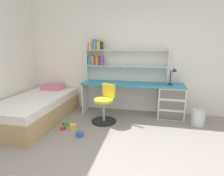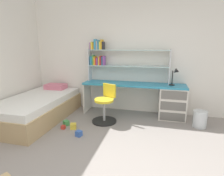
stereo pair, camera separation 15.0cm
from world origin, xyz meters
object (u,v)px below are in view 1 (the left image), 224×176
Objects in this scene: desk at (160,98)px; bed_platform at (36,109)px; swivel_chair at (105,107)px; toy_block_green_4 at (66,124)px; desk_lamp at (174,74)px; waste_bin at (198,118)px; toy_block_blue_1 at (80,134)px; toy_block_yellow_3 at (73,127)px; toy_block_red_0 at (63,128)px; bookshelf_hutch at (113,57)px.

desk is 1.11× the size of bed_platform.
swivel_chair is 8.11× the size of toy_block_green_4.
swivel_chair is (-1.41, -0.53, -0.69)m from desk_lamp.
desk reaches higher than toy_block_green_4.
desk_lamp is at bearing 146.02° from waste_bin.
toy_block_blue_1 is 0.34m from toy_block_yellow_3.
toy_block_red_0 is at bearing -140.76° from swivel_chair.
bed_platform is at bearing -172.84° from waste_bin.
toy_block_blue_1 is 1.00× the size of toy_block_green_4.
swivel_chair is 2.40× the size of waste_bin.
toy_block_red_0 is 0.17m from toy_block_green_4.
swivel_chair is at bearing 8.80° from bed_platform.
bed_platform is at bearing 164.16° from toy_block_yellow_3.
desk is at bearing -6.97° from bookshelf_hutch.
toy_block_red_0 is (0.79, -0.33, -0.22)m from bed_platform.
desk is 0.63m from desk_lamp.
toy_block_blue_1 is (-1.68, -1.28, -0.95)m from desk_lamp.
bookshelf_hutch is 5.69× the size of waste_bin.
bookshelf_hutch reaches higher than waste_bin.
swivel_chair reaches higher than toy_block_green_4.
toy_block_yellow_3 is 1.11× the size of toy_block_green_4.
waste_bin reaches higher than toy_block_blue_1.
toy_block_red_0 is at bearing -22.69° from bed_platform.
bed_platform is at bearing 168.08° from toy_block_green_4.
desk_lamp is at bearing 23.35° from toy_block_green_4.
toy_block_yellow_3 is (0.98, -0.28, -0.20)m from bed_platform.
desk_lamp is 1.16× the size of waste_bin.
desk is 1.22× the size of bookshelf_hutch.
swivel_chair is at bearing 70.28° from toy_block_blue_1.
bed_platform reaches higher than toy_block_yellow_3.
waste_bin is (1.90, 0.20, -0.15)m from swivel_chair.
toy_block_yellow_3 is at bearing 16.03° from toy_block_red_0.
toy_block_green_4 is (0.76, -0.16, -0.20)m from bed_platform.
bed_platform is 1.04m from toy_block_yellow_3.
desk reaches higher than toy_block_yellow_3.
toy_block_green_4 is (-0.03, 0.17, 0.01)m from toy_block_red_0.
desk is at bearing 42.54° from toy_block_blue_1.
bed_platform is 1.33m from toy_block_blue_1.
toy_block_green_4 is (-2.61, -0.59, -0.12)m from waste_bin.
desk reaches higher than toy_block_red_0.
toy_block_yellow_3 is at bearing -28.50° from toy_block_green_4.
desk_lamp reaches higher than toy_block_yellow_3.
bookshelf_hutch is at bearing 165.41° from waste_bin.
toy_block_blue_1 is at bearing -109.72° from swivel_chair.
toy_block_green_4 is at bearing -167.36° from waste_bin.
desk_lamp is at bearing 27.40° from toy_block_red_0.
swivel_chair is at bearing -159.53° from desk_lamp.
swivel_chair is at bearing 28.69° from toy_block_green_4.
toy_block_red_0 is 0.72× the size of toy_block_blue_1.
bookshelf_hutch reaches higher than desk.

